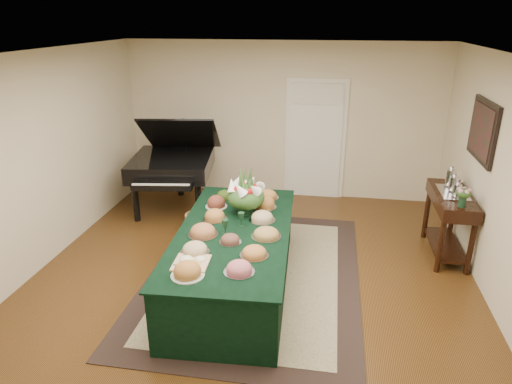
% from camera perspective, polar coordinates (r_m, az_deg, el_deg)
% --- Properties ---
extents(ground, '(6.00, 6.00, 0.00)m').
position_cam_1_polar(ground, '(5.82, -0.50, -10.75)').
color(ground, black).
rests_on(ground, ground).
extents(area_rug, '(2.61, 3.66, 0.01)m').
position_cam_1_polar(area_rug, '(5.89, -0.23, -10.24)').
color(area_rug, black).
rests_on(area_rug, ground).
extents(kitchen_doorway, '(1.05, 0.07, 2.10)m').
position_cam_1_polar(kitchen_doorway, '(8.10, 7.40, 6.34)').
color(kitchen_doorway, silver).
rests_on(kitchen_doorway, ground).
extents(buffet_table, '(1.43, 2.80, 0.75)m').
position_cam_1_polar(buffet_table, '(5.49, -2.71, -8.30)').
color(buffet_table, black).
rests_on(buffet_table, ground).
extents(food_platters, '(1.08, 2.42, 0.12)m').
position_cam_1_polar(food_platters, '(5.36, -2.71, -4.02)').
color(food_platters, silver).
rests_on(food_platters, buffet_table).
extents(cutting_board, '(0.37, 0.37, 0.10)m').
position_cam_1_polar(cutting_board, '(4.68, -8.06, -8.42)').
color(cutting_board, tan).
rests_on(cutting_board, buffet_table).
extents(green_goblets, '(0.22, 0.30, 0.18)m').
position_cam_1_polar(green_goblets, '(5.29, -2.86, -3.87)').
color(green_goblets, '#14321D').
rests_on(green_goblets, buffet_table).
extents(floral_centerpiece, '(0.49, 0.49, 0.49)m').
position_cam_1_polar(floral_centerpiece, '(5.64, -1.27, -0.03)').
color(floral_centerpiece, '#14321D').
rests_on(floral_centerpiece, buffet_table).
extents(grand_piano, '(1.53, 1.70, 1.61)m').
position_cam_1_polar(grand_piano, '(7.66, -10.41, 3.49)').
color(grand_piano, black).
rests_on(grand_piano, ground).
extents(wicker_basket, '(0.41, 0.41, 0.26)m').
position_cam_1_polar(wicker_basket, '(7.03, -7.16, -3.76)').
color(wicker_basket, '#AB7745').
rests_on(wicker_basket, ground).
extents(mahogany_sideboard, '(0.45, 1.17, 0.90)m').
position_cam_1_polar(mahogany_sideboard, '(6.58, 23.15, -1.85)').
color(mahogany_sideboard, black).
rests_on(mahogany_sideboard, ground).
extents(tea_service, '(0.34, 0.58, 0.30)m').
position_cam_1_polar(tea_service, '(6.53, 23.45, 0.97)').
color(tea_service, silver).
rests_on(tea_service, mahogany_sideboard).
extents(pink_bouquet, '(0.20, 0.20, 0.25)m').
position_cam_1_polar(pink_bouquet, '(6.05, 24.53, -0.21)').
color(pink_bouquet, '#14321D').
rests_on(pink_bouquet, mahogany_sideboard).
extents(wall_painting, '(0.05, 0.95, 0.75)m').
position_cam_1_polar(wall_painting, '(6.34, 26.47, 6.88)').
color(wall_painting, black).
rests_on(wall_painting, ground).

